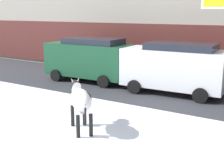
% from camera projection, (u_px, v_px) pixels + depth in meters
% --- Properties ---
extents(ground_plane, '(120.00, 120.00, 0.00)m').
position_uv_depth(ground_plane, '(31.00, 152.00, 8.17)').
color(ground_plane, white).
extents(road_strip, '(60.00, 5.60, 0.01)m').
position_uv_depth(road_strip, '(154.00, 89.00, 14.71)').
color(road_strip, '#333338').
rests_on(road_strip, ground).
extents(cow_holstein, '(1.70, 1.56, 1.54)m').
position_uv_depth(cow_holstein, '(81.00, 100.00, 9.44)').
color(cow_holstein, silver).
rests_on(cow_holstein, ground).
extents(car_darkgreen_van, '(4.68, 2.27, 2.32)m').
position_uv_depth(car_darkgreen_van, '(89.00, 58.00, 16.25)').
color(car_darkgreen_van, '#194C2D').
rests_on(car_darkgreen_van, ground).
extents(car_white_van, '(4.68, 2.27, 2.32)m').
position_uv_depth(car_white_van, '(174.00, 67.00, 13.75)').
color(car_white_van, white).
rests_on(car_white_van, ground).
extents(pedestrian_near_billboard, '(0.36, 0.24, 1.73)m').
position_uv_depth(pedestrian_near_billboard, '(188.00, 64.00, 16.56)').
color(pedestrian_near_billboard, '#282833').
rests_on(pedestrian_near_billboard, ground).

